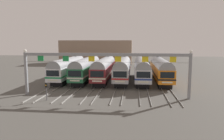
{
  "coord_description": "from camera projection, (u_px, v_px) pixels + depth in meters",
  "views": [
    {
      "loc": [
        4.24,
        -44.17,
        8.05
      ],
      "look_at": [
        -0.21,
        -1.2,
        2.39
      ],
      "focal_mm": 34.25,
      "sensor_mm": 36.0,
      "label": 1
    }
  ],
  "objects": [
    {
      "name": "ground_plane",
      "position": [
        114.0,
        80.0,
        45.04
      ],
      "size": [
        160.0,
        160.0,
        0.0
      ],
      "primitive_type": "plane",
      "color": "#4C4944"
    },
    {
      "name": "track_bed",
      "position": [
        119.0,
        70.0,
        61.8
      ],
      "size": [
        20.91,
        70.0,
        0.15
      ],
      "color": "gray",
      "rests_on": "ground"
    },
    {
      "name": "commuter_train_white",
      "position": [
        69.0,
        67.0,
        45.68
      ],
      "size": [
        2.88,
        18.06,
        5.05
      ],
      "color": "white",
      "rests_on": "ground"
    },
    {
      "name": "commuter_train_green",
      "position": [
        86.0,
        68.0,
        45.28
      ],
      "size": [
        2.88,
        18.06,
        4.77
      ],
      "color": "#236B42",
      "rests_on": "ground"
    },
    {
      "name": "commuter_train_maroon",
      "position": [
        104.0,
        68.0,
        44.89
      ],
      "size": [
        2.88,
        18.06,
        5.05
      ],
      "color": "maroon",
      "rests_on": "ground"
    },
    {
      "name": "commuter_train_stainless",
      "position": [
        123.0,
        68.0,
        44.5
      ],
      "size": [
        2.88,
        18.06,
        5.05
      ],
      "color": "#B2B5BA",
      "rests_on": "ground"
    },
    {
      "name": "commuter_train_silver",
      "position": [
        142.0,
        68.0,
        44.1
      ],
      "size": [
        2.88,
        18.06,
        4.77
      ],
      "color": "silver",
      "rests_on": "ground"
    },
    {
      "name": "commuter_train_orange",
      "position": [
        161.0,
        68.0,
        43.7
      ],
      "size": [
        2.88,
        18.06,
        5.05
      ],
      "color": "orange",
      "rests_on": "ground"
    },
    {
      "name": "catenary_gantry",
      "position": [
        105.0,
        61.0,
        31.04
      ],
      "size": [
        24.64,
        0.44,
        6.97
      ],
      "color": "gray",
      "rests_on": "ground"
    },
    {
      "name": "yard_signal_mast",
      "position": [
        46.0,
        88.0,
        29.46
      ],
      "size": [
        0.28,
        0.35,
        2.51
      ],
      "color": "#59595E",
      "rests_on": "ground"
    },
    {
      "name": "maintenance_building",
      "position": [
        97.0,
        52.0,
        82.88
      ],
      "size": [
        27.1,
        10.0,
        8.68
      ],
      "primitive_type": "cube",
      "color": "gray",
      "rests_on": "ground"
    }
  ]
}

